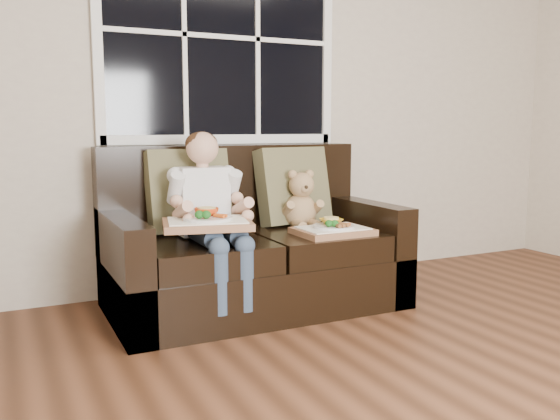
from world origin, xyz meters
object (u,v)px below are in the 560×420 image
tray_left (207,222)px  loveseat (251,254)px  child (209,203)px  tray_right (333,229)px  teddy_bear (301,203)px

tray_left → loveseat: bearing=51.6°
loveseat → tray_left: (-0.37, -0.30, 0.27)m
child → tray_left: (-0.07, -0.17, -0.08)m
loveseat → tray_right: size_ratio=3.94×
child → tray_right: (0.70, -0.18, -0.18)m
tray_left → tray_right: 0.77m
loveseat → tray_left: loveseat is taller
child → tray_left: size_ratio=1.75×
child → teddy_bear: (0.66, 0.14, -0.06)m
tray_right → teddy_bear: bearing=96.6°
loveseat → tray_left: size_ratio=3.23×
child → teddy_bear: 0.67m
loveseat → teddy_bear: (0.35, 0.01, 0.29)m
child → tray_left: 0.20m
teddy_bear → tray_right: teddy_bear is taller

